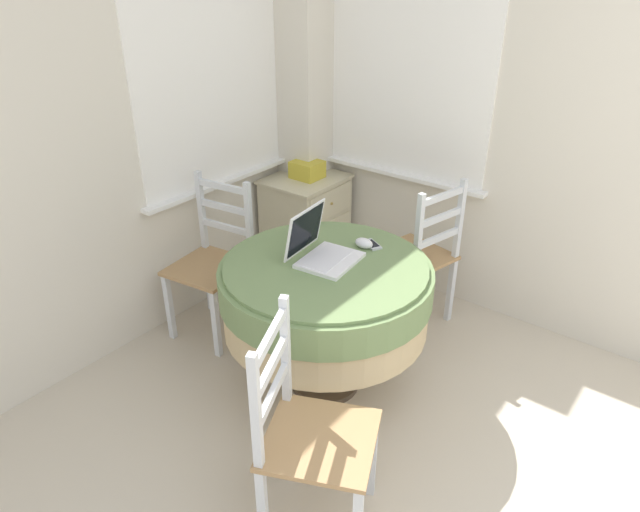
# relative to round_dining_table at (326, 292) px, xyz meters

# --- Properties ---
(corner_room_shell) EXTENTS (4.12, 4.77, 2.55)m
(corner_room_shell) POSITION_rel_round_dining_table_xyz_m (0.41, 0.05, 0.71)
(corner_room_shell) COLOR beige
(corner_room_shell) RESTS_ON ground_plane
(round_dining_table) EXTENTS (1.03, 1.03, 0.73)m
(round_dining_table) POSITION_rel_round_dining_table_xyz_m (0.00, 0.00, 0.00)
(round_dining_table) COLOR #4C3D2D
(round_dining_table) RESTS_ON ground_plane
(laptop) EXTENTS (0.32, 0.32, 0.25)m
(laptop) POSITION_rel_round_dining_table_xyz_m (0.03, 0.05, 0.21)
(laptop) COLOR white
(laptop) RESTS_ON round_dining_table
(computer_mouse) EXTENTS (0.06, 0.10, 0.05)m
(computer_mouse) POSITION_rel_round_dining_table_xyz_m (0.25, -0.05, 0.18)
(computer_mouse) COLOR white
(computer_mouse) RESTS_ON round_dining_table
(cell_phone) EXTENTS (0.10, 0.13, 0.01)m
(cell_phone) POSITION_rel_round_dining_table_xyz_m (0.30, -0.06, 0.16)
(cell_phone) COLOR #B2B7BC
(cell_phone) RESTS_ON round_dining_table
(dining_chair_near_back_window) EXTENTS (0.46, 0.45, 0.93)m
(dining_chair_near_back_window) POSITION_rel_round_dining_table_xyz_m (0.02, 0.83, -0.12)
(dining_chair_near_back_window) COLOR #A87F51
(dining_chair_near_back_window) RESTS_ON ground_plane
(dining_chair_near_right_window) EXTENTS (0.48, 0.49, 0.93)m
(dining_chair_near_right_window) POSITION_rel_round_dining_table_xyz_m (0.81, -0.07, -0.12)
(dining_chair_near_right_window) COLOR #A87F51
(dining_chair_near_right_window) RESTS_ON ground_plane
(dining_chair_camera_near) EXTENTS (0.53, 0.53, 0.93)m
(dining_chair_camera_near) POSITION_rel_round_dining_table_xyz_m (-0.68, -0.44, -0.12)
(dining_chair_camera_near) COLOR #A87F51
(dining_chair_camera_near) RESTS_ON ground_plane
(corner_cabinet) EXTENTS (0.52, 0.46, 0.69)m
(corner_cabinet) POSITION_rel_round_dining_table_xyz_m (0.93, 0.88, -0.22)
(corner_cabinet) COLOR beige
(corner_cabinet) RESTS_ON ground_plane
(storage_box) EXTENTS (0.17, 0.19, 0.11)m
(storage_box) POSITION_rel_round_dining_table_xyz_m (0.94, 0.87, 0.18)
(storage_box) COLOR gold
(storage_box) RESTS_ON corner_cabinet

